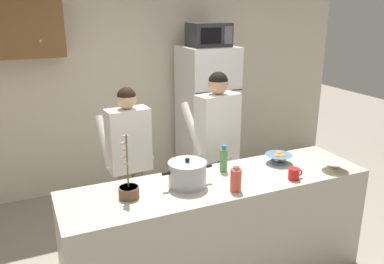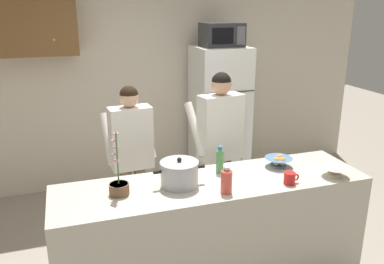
# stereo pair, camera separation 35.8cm
# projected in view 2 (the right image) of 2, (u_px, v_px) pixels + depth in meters

# --- Properties ---
(back_wall_unit) EXTENTS (6.00, 0.48, 2.60)m
(back_wall_unit) POSITION_uv_depth(u_px,v_px,m) (133.00, 77.00, 5.00)
(back_wall_unit) COLOR beige
(back_wall_unit) RESTS_ON ground
(kitchen_island) EXTENTS (2.53, 0.68, 0.92)m
(kitchen_island) POSITION_uv_depth(u_px,v_px,m) (212.00, 232.00, 3.30)
(kitchen_island) COLOR #BCB7A8
(kitchen_island) RESTS_ON ground
(refrigerator) EXTENTS (0.64, 0.68, 1.79)m
(refrigerator) POSITION_uv_depth(u_px,v_px,m) (219.00, 117.00, 5.08)
(refrigerator) COLOR white
(refrigerator) RESTS_ON ground
(microwave) EXTENTS (0.48, 0.37, 0.28)m
(microwave) POSITION_uv_depth(u_px,v_px,m) (222.00, 35.00, 4.75)
(microwave) COLOR #2D2D30
(microwave) RESTS_ON refrigerator
(person_near_pot) EXTENTS (0.50, 0.43, 1.56)m
(person_near_pot) POSITION_uv_depth(u_px,v_px,m) (131.00, 147.00, 3.80)
(person_near_pot) COLOR #726656
(person_near_pot) RESTS_ON ground
(person_by_sink) EXTENTS (0.56, 0.48, 1.67)m
(person_by_sink) POSITION_uv_depth(u_px,v_px,m) (220.00, 136.00, 3.88)
(person_by_sink) COLOR #33384C
(person_by_sink) RESTS_ON ground
(cooking_pot) EXTENTS (0.41, 0.30, 0.23)m
(cooking_pot) POSITION_uv_depth(u_px,v_px,m) (179.00, 173.00, 3.07)
(cooking_pot) COLOR #ADAFB5
(cooking_pot) RESTS_ON kitchen_island
(coffee_mug) EXTENTS (0.13, 0.09, 0.10)m
(coffee_mug) POSITION_uv_depth(u_px,v_px,m) (290.00, 178.00, 3.11)
(coffee_mug) COLOR red
(coffee_mug) RESTS_ON kitchen_island
(bread_bowl) EXTENTS (0.24, 0.24, 0.10)m
(bread_bowl) POSITION_uv_depth(u_px,v_px,m) (279.00, 161.00, 3.45)
(bread_bowl) COLOR #4C7299
(bread_bowl) RESTS_ON kitchen_island
(empty_bowl) EXTENTS (0.22, 0.22, 0.08)m
(empty_bowl) POSITION_uv_depth(u_px,v_px,m) (335.00, 171.00, 3.25)
(empty_bowl) COLOR beige
(empty_bowl) RESTS_ON kitchen_island
(bottle_near_edge) EXTENTS (0.09, 0.09, 0.21)m
(bottle_near_edge) POSITION_uv_depth(u_px,v_px,m) (226.00, 180.00, 2.95)
(bottle_near_edge) COLOR #D84C3F
(bottle_near_edge) RESTS_ON kitchen_island
(bottle_mid_counter) EXTENTS (0.06, 0.06, 0.23)m
(bottle_mid_counter) POSITION_uv_depth(u_px,v_px,m) (220.00, 160.00, 3.31)
(bottle_mid_counter) COLOR #4C8C4C
(bottle_mid_counter) RESTS_ON kitchen_island
(potted_orchid) EXTENTS (0.15, 0.15, 0.49)m
(potted_orchid) POSITION_uv_depth(u_px,v_px,m) (119.00, 186.00, 2.93)
(potted_orchid) COLOR brown
(potted_orchid) RESTS_ON kitchen_island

